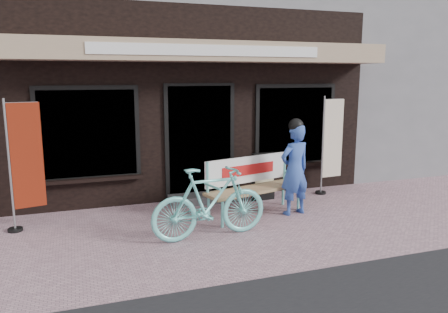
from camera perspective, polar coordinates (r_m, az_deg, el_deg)
name	(u,v)px	position (r m, az deg, el deg)	size (l,w,h in m)	color
ground	(237,233)	(6.68, 1.69, -9.96)	(70.00, 70.00, 0.00)	#AE8591
storefront	(166,48)	(11.05, -7.64, 13.83)	(7.00, 6.77, 6.00)	black
neighbor_right_near	(426,61)	(15.62, 24.83, 11.27)	(10.00, 7.00, 5.60)	slate
bench	(252,181)	(7.43, 3.68, -3.22)	(1.86, 0.90, 0.98)	#6AD0C8
person	(295,168)	(7.45, 9.21, -1.46)	(0.62, 0.47, 1.64)	#3152AB
bicycle	(210,203)	(6.35, -1.85, -6.05)	(0.49, 1.75, 1.05)	#6AD0C8
nobori_red	(24,163)	(7.23, -24.64, -0.77)	(0.60, 0.26, 2.02)	gray
nobori_cream	(331,144)	(8.92, 13.79, 1.64)	(0.57, 0.23, 1.95)	gray
menu_stand	(263,176)	(8.29, 5.18, -2.55)	(0.46, 0.12, 0.91)	black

